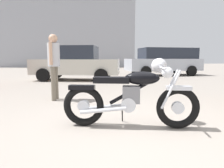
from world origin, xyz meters
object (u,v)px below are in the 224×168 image
Objects in this scene: bystander at (54,60)px; silver_sedan_mid at (76,63)px; dark_sedan_left at (164,61)px; vintage_motorcycle at (133,95)px.

silver_sedan_mid is at bearing -82.10° from bystander.
dark_sedan_left is at bearing -145.43° from silver_sedan_mid.
vintage_motorcycle is at bearing 111.85° from silver_sedan_mid.
bystander is 0.37× the size of silver_sedan_mid.
silver_sedan_mid is 5.93m from dark_sedan_left.
bystander is at bearing 136.72° from vintage_motorcycle.
silver_sedan_mid is at bearing 112.00° from vintage_motorcycle.
vintage_motorcycle is 0.46× the size of silver_sedan_mid.
vintage_motorcycle is 2.74m from bystander.
bystander is at bearing 46.24° from dark_sedan_left.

